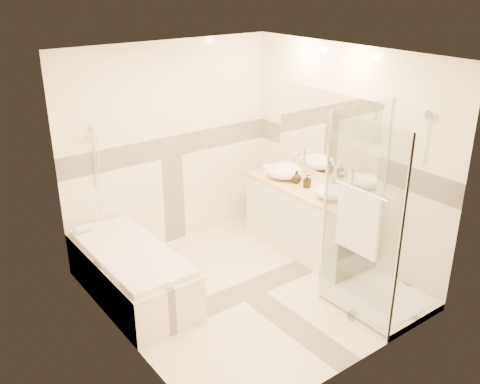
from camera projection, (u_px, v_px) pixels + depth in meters
room at (251, 181)px, 5.36m from camera, size 2.82×3.02×2.52m
bathtub at (131, 270)px, 5.59m from camera, size 0.75×1.70×0.56m
vanity at (305, 219)px, 6.48m from camera, size 0.58×1.62×0.85m
shower_enclosure at (371, 263)px, 5.35m from camera, size 0.96×0.93×2.04m
vessel_sink_near at (284, 171)px, 6.56m from camera, size 0.44×0.44×0.18m
vessel_sink_far at (331, 192)px, 5.98m from camera, size 0.36×0.36×0.15m
faucet_near at (298, 161)px, 6.65m from camera, size 0.12×0.03×0.29m
faucet_far at (345, 180)px, 6.06m from camera, size 0.11×0.03×0.27m
amenity_bottle_a at (307, 181)px, 6.26m from camera, size 0.09×0.09×0.16m
amenity_bottle_b at (297, 177)px, 6.40m from camera, size 0.14×0.14×0.15m
folded_towels at (271, 169)px, 6.76m from camera, size 0.15×0.23×0.07m
rolled_towel at (83, 229)px, 5.84m from camera, size 0.19×0.09×0.09m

